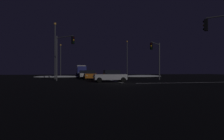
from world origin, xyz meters
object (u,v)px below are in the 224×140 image
object	(u,v)px
sedan_orange	(90,75)
sedan_blue	(83,74)
sedan_gray	(84,74)
streetlamp_left_near	(55,47)
traffic_signal_ne	(156,54)
streetlamp_left_far	(61,58)
sedan_silver_crossing	(110,76)
sedan_white	(84,74)
streetlamp_right_far	(127,56)
traffic_signal_nw	(63,50)
box_truck	(81,70)

from	to	relation	value
sedan_orange	sedan_blue	distance (m)	11.70
sedan_gray	streetlamp_left_near	size ratio (longest dim) A/B	0.43
traffic_signal_ne	streetlamp_left_far	distance (m)	27.53
sedan_silver_crossing	streetlamp_left_far	distance (m)	27.57
sedan_white	streetlamp_right_far	world-z (taller)	streetlamp_right_far
sedan_orange	sedan_white	xyz separation A→B (m)	(-0.53, 6.50, 0.00)
sedan_silver_crossing	traffic_signal_ne	xyz separation A→B (m)	(8.27, 3.82, 3.42)
sedan_orange	sedan_silver_crossing	bearing A→B (deg)	-74.05
sedan_white	traffic_signal_ne	world-z (taller)	traffic_signal_ne
sedan_silver_crossing	traffic_signal_nw	bearing A→B (deg)	147.59
sedan_white	traffic_signal_nw	distance (m)	11.04
sedan_orange	sedan_gray	size ratio (longest dim) A/B	1.00
box_truck	traffic_signal_ne	world-z (taller)	traffic_signal_ne
box_truck	streetlamp_left_near	size ratio (longest dim) A/B	0.83
sedan_blue	traffic_signal_ne	world-z (taller)	traffic_signal_ne
sedan_orange	traffic_signal_ne	size ratio (longest dim) A/B	0.70
sedan_orange	traffic_signal_nw	xyz separation A→B (m)	(-4.16, -3.24, 3.74)
traffic_signal_nw	streetlamp_right_far	bearing A→B (deg)	53.72
sedan_silver_crossing	streetlamp_left_far	xyz separation A→B (m)	(-7.87, 26.11, 4.08)
sedan_gray	streetlamp_right_far	size ratio (longest dim) A/B	0.44
traffic_signal_nw	streetlamp_left_near	bearing A→B (deg)	105.12
sedan_white	sedan_blue	world-z (taller)	same
traffic_signal_ne	streetlamp_left_far	xyz separation A→B (m)	(-16.15, 22.29, 0.67)
sedan_blue	traffic_signal_nw	bearing A→B (deg)	-104.06
sedan_white	streetlamp_left_near	world-z (taller)	streetlamp_left_near
sedan_gray	traffic_signal_ne	world-z (taller)	traffic_signal_ne
streetlamp_left_near	streetlamp_right_far	size ratio (longest dim) A/B	1.00
sedan_blue	streetlamp_right_far	world-z (taller)	streetlamp_right_far
traffic_signal_nw	streetlamp_left_near	world-z (taller)	streetlamp_left_near
sedan_orange	streetlamp_left_far	bearing A→B (deg)	107.10
traffic_signal_ne	traffic_signal_nw	bearing A→B (deg)	179.51
sedan_gray	sedan_silver_crossing	distance (m)	24.27
streetlamp_right_far	streetlamp_left_near	bearing A→B (deg)	-138.27
box_truck	sedan_silver_crossing	distance (m)	31.38
traffic_signal_nw	streetlamp_right_far	world-z (taller)	streetlamp_right_far
box_truck	streetlamp_left_far	world-z (taller)	streetlamp_left_far
streetlamp_left_far	sedan_orange	bearing A→B (deg)	-72.90
sedan_white	sedan_gray	bearing A→B (deg)	86.88
sedan_blue	streetlamp_right_far	xyz separation A→B (m)	(12.53, 7.23, 4.86)
sedan_orange	box_truck	size ratio (longest dim) A/B	0.52
traffic_signal_ne	streetlamp_left_near	distance (m)	17.39
sedan_white	streetlamp_right_far	size ratio (longest dim) A/B	0.44
sedan_gray	sedan_orange	bearing A→B (deg)	-90.15
sedan_white	traffic_signal_nw	size ratio (longest dim) A/B	0.65
sedan_gray	box_truck	xyz separation A→B (m)	(-0.33, 7.10, 0.91)
box_truck	streetlamp_right_far	world-z (taller)	streetlamp_right_far
sedan_blue	box_truck	size ratio (longest dim) A/B	0.52
sedan_orange	traffic_signal_ne	bearing A→B (deg)	-18.05
sedan_gray	streetlamp_right_far	xyz separation A→B (m)	(12.07, 1.92, 4.86)
sedan_gray	box_truck	size ratio (longest dim) A/B	0.52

